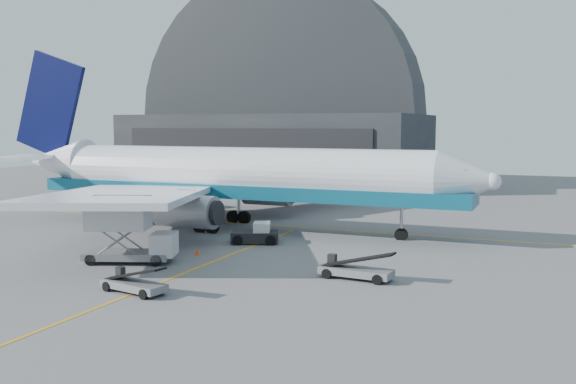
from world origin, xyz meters
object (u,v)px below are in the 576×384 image
at_px(catering_truck, 127,232).
at_px(belt_loader_b, 355,270).
at_px(pushback_tug, 256,235).
at_px(belt_loader_a, 133,283).
at_px(airliner, 222,176).

height_order(catering_truck, belt_loader_b, catering_truck).
bearing_deg(belt_loader_b, pushback_tug, 146.85).
height_order(catering_truck, pushback_tug, catering_truck).
xyz_separation_m(belt_loader_a, belt_loader_b, (11.59, 8.70, 0.05)).
bearing_deg(catering_truck, belt_loader_a, -71.27).
bearing_deg(pushback_tug, belt_loader_b, -60.24).
height_order(pushback_tug, belt_loader_a, belt_loader_a).
distance_m(pushback_tug, belt_loader_b, 15.02).
relative_size(catering_truck, belt_loader_b, 1.36).
bearing_deg(belt_loader_a, catering_truck, 140.84).
bearing_deg(catering_truck, pushback_tug, 43.11).
height_order(pushback_tug, belt_loader_b, belt_loader_b).
bearing_deg(pushback_tug, catering_truck, -138.54).
distance_m(airliner, pushback_tug, 10.40).
relative_size(catering_truck, belt_loader_a, 1.47).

